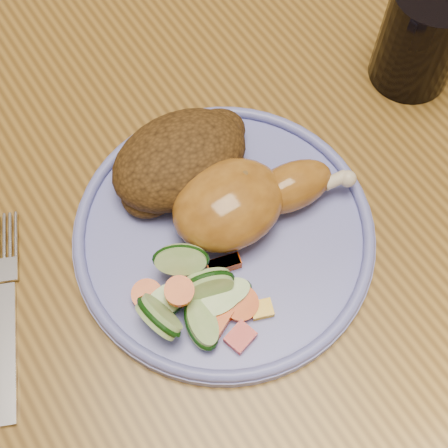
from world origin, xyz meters
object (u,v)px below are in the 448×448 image
object	(u,v)px
dining_table	(256,169)
fork	(8,320)
drinking_glass	(422,36)
plate	(224,235)

from	to	relation	value
dining_table	fork	xyz separation A→B (m)	(-0.28, -0.05, 0.09)
fork	drinking_glass	xyz separation A→B (m)	(0.44, 0.02, 0.05)
dining_table	plate	world-z (taller)	plate
fork	dining_table	bearing A→B (deg)	9.46
dining_table	drinking_glass	distance (m)	0.21
plate	drinking_glass	size ratio (longest dim) A/B	2.50
dining_table	fork	bearing A→B (deg)	-170.54
fork	drinking_glass	size ratio (longest dim) A/B	1.47
plate	fork	size ratio (longest dim) A/B	1.70
dining_table	plate	distance (m)	0.15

